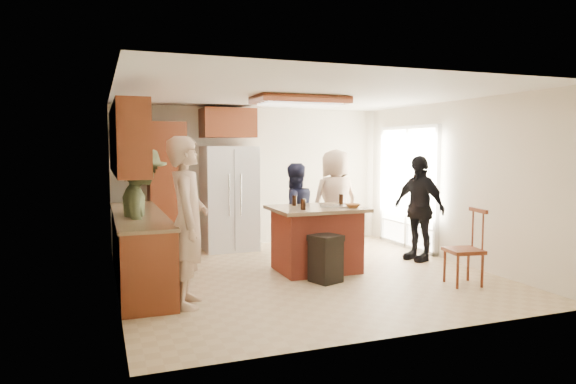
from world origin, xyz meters
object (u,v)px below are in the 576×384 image
object	(u,v)px
refrigerator	(229,198)
spindle_chair	(465,250)
person_behind_left	(294,213)
person_behind_right	(335,201)
person_side_right	(418,208)
person_front_left	(188,222)
person_counter	(141,217)
trash_bin	(326,258)
kitchen_island	(316,238)

from	to	relation	value
refrigerator	spindle_chair	world-z (taller)	refrigerator
person_behind_left	person_behind_right	bearing A→B (deg)	-158.63
person_behind_right	person_side_right	distance (m)	1.42
person_front_left	person_side_right	bearing A→B (deg)	-60.86
refrigerator	person_side_right	bearing A→B (deg)	-35.48
person_front_left	person_behind_left	size ratio (longest dim) A/B	1.24
person_behind_right	person_counter	xyz separation A→B (m)	(-3.28, -1.14, 0.03)
person_front_left	trash_bin	xyz separation A→B (m)	(1.87, 0.39, -0.63)
person_behind_right	person_side_right	size ratio (longest dim) A/B	1.06
refrigerator	person_front_left	bearing A→B (deg)	-112.28
person_side_right	person_counter	xyz separation A→B (m)	(-4.23, -0.09, 0.07)
person_counter	person_front_left	bearing A→B (deg)	-158.07
refrigerator	kitchen_island	xyz separation A→B (m)	(0.79, -1.96, -0.43)
refrigerator	spindle_chair	size ratio (longest dim) A/B	1.81
person_front_left	person_behind_right	world-z (taller)	person_front_left
kitchen_island	trash_bin	bearing A→B (deg)	-102.17
person_counter	person_behind_right	bearing A→B (deg)	-71.37
person_behind_right	trash_bin	size ratio (longest dim) A/B	2.78
person_counter	spindle_chair	world-z (taller)	person_counter
person_front_left	refrigerator	bearing A→B (deg)	-9.35
refrigerator	kitchen_island	size ratio (longest dim) A/B	1.41
person_front_left	person_side_right	size ratio (longest dim) A/B	1.15
person_behind_right	person_counter	bearing A→B (deg)	15.57
person_behind_left	refrigerator	bearing A→B (deg)	-65.91
kitchen_island	trash_bin	size ratio (longest dim) A/B	2.03
refrigerator	spindle_chair	xyz separation A→B (m)	(2.30, -3.32, -0.45)
person_behind_right	person_front_left	bearing A→B (deg)	33.45
person_behind_left	person_side_right	size ratio (longest dim) A/B	0.93
person_behind_left	person_behind_right	size ratio (longest dim) A/B	0.88
person_side_right	person_behind_left	bearing A→B (deg)	-121.19
person_behind_left	kitchen_island	bearing A→B (deg)	91.70
person_behind_right	spindle_chair	xyz separation A→B (m)	(0.65, -2.53, -0.42)
person_side_right	trash_bin	bearing A→B (deg)	-83.54
person_side_right	spindle_chair	world-z (taller)	person_side_right
person_front_left	kitchen_island	bearing A→B (deg)	-50.58
kitchen_island	trash_bin	xyz separation A→B (m)	(-0.13, -0.61, -0.16)
person_behind_left	refrigerator	size ratio (longest dim) A/B	0.86
person_side_right	kitchen_island	xyz separation A→B (m)	(-1.80, -0.11, -0.35)
kitchen_island	refrigerator	bearing A→B (deg)	112.08
person_side_right	kitchen_island	distance (m)	1.84
person_front_left	person_behind_right	size ratio (longest dim) A/B	1.09
person_counter	spindle_chair	size ratio (longest dim) A/B	1.81
spindle_chair	person_behind_right	bearing A→B (deg)	104.39
person_counter	trash_bin	bearing A→B (deg)	-105.94
refrigerator	trash_bin	size ratio (longest dim) A/B	2.86
person_counter	kitchen_island	distance (m)	2.47
spindle_chair	kitchen_island	bearing A→B (deg)	137.81
person_side_right	trash_bin	distance (m)	2.12
person_behind_left	person_front_left	bearing A→B (deg)	36.17
kitchen_island	spindle_chair	bearing A→B (deg)	-42.19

